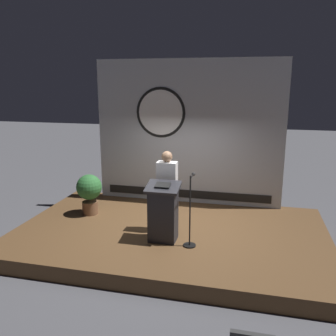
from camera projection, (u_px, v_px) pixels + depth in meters
ground_plane at (171, 242)px, 7.57m from camera, size 40.00×40.00×0.00m
stage_platform at (171, 235)px, 7.53m from camera, size 6.40×4.00×0.30m
banner_display at (187, 133)px, 8.83m from camera, size 4.65×0.12×3.55m
podium at (163, 213)px, 6.85m from camera, size 0.64×0.50×1.15m
speaker_person at (167, 191)px, 7.25m from camera, size 0.40×0.26×1.67m
microphone_stand at (190, 222)px, 6.65m from camera, size 0.24×0.48×1.36m
potted_plant at (89, 190)px, 8.23m from camera, size 0.59×0.59×0.94m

